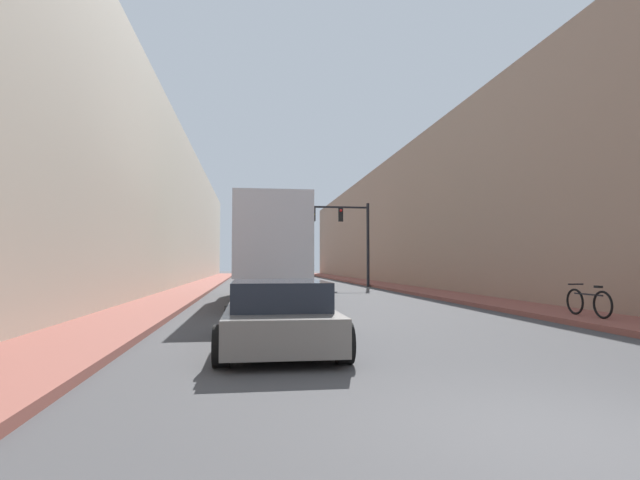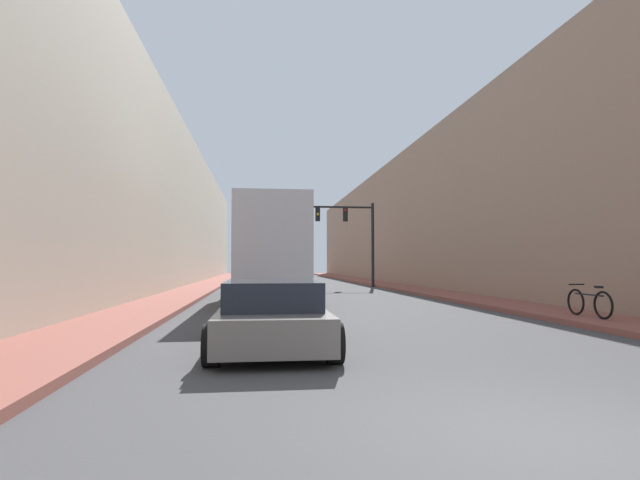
# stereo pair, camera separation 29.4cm
# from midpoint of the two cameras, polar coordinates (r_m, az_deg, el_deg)

# --- Properties ---
(ground_plane) EXTENTS (200.00, 200.00, 0.00)m
(ground_plane) POSITION_cam_midpoint_polar(r_m,az_deg,el_deg) (5.07, 27.35, -20.34)
(ground_plane) COLOR #424244
(sidewalk_right) EXTENTS (2.27, 80.00, 0.15)m
(sidewalk_right) POSITION_cam_midpoint_polar(r_m,az_deg,el_deg) (35.16, 6.90, -5.12)
(sidewalk_right) COLOR brown
(sidewalk_right) RESTS_ON ground
(sidewalk_left) EXTENTS (2.27, 80.00, 0.15)m
(sidewalk_left) POSITION_cam_midpoint_polar(r_m,az_deg,el_deg) (34.17, -13.80, -5.13)
(sidewalk_left) COLOR brown
(sidewalk_left) RESTS_ON ground
(building_right) EXTENTS (6.00, 80.00, 9.51)m
(building_right) POSITION_cam_midpoint_polar(r_m,az_deg,el_deg) (36.54, 13.14, 2.36)
(building_right) COLOR #997A66
(building_right) RESTS_ON ground
(building_left) EXTENTS (6.00, 80.00, 10.42)m
(building_left) POSITION_cam_midpoint_polar(r_m,az_deg,el_deg) (34.99, -20.46, 3.44)
(building_left) COLOR #BCB29E
(building_left) RESTS_ON ground
(semi_truck) EXTENTS (2.48, 11.98, 3.83)m
(semi_truck) POSITION_cam_midpoint_polar(r_m,az_deg,el_deg) (21.05, -6.47, -1.03)
(semi_truck) COLOR silver
(semi_truck) RESTS_ON ground
(sedan_car) EXTENTS (2.14, 4.70, 1.25)m
(sedan_car) POSITION_cam_midpoint_polar(r_m,az_deg,el_deg) (9.48, -5.73, -8.49)
(sedan_car) COLOR slate
(sedan_car) RESTS_ON ground
(traffic_signal_gantry) EXTENTS (5.70, 0.35, 5.65)m
(traffic_signal_gantry) POSITION_cam_midpoint_polar(r_m,az_deg,el_deg) (33.50, 2.94, 1.32)
(traffic_signal_gantry) COLOR black
(traffic_signal_gantry) RESTS_ON ground
(parked_bicycle) EXTENTS (0.44, 1.83, 0.86)m
(parked_bicycle) POSITION_cam_midpoint_polar(r_m,az_deg,el_deg) (15.10, 27.84, -6.31)
(parked_bicycle) COLOR black
(parked_bicycle) RESTS_ON sidewalk_right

